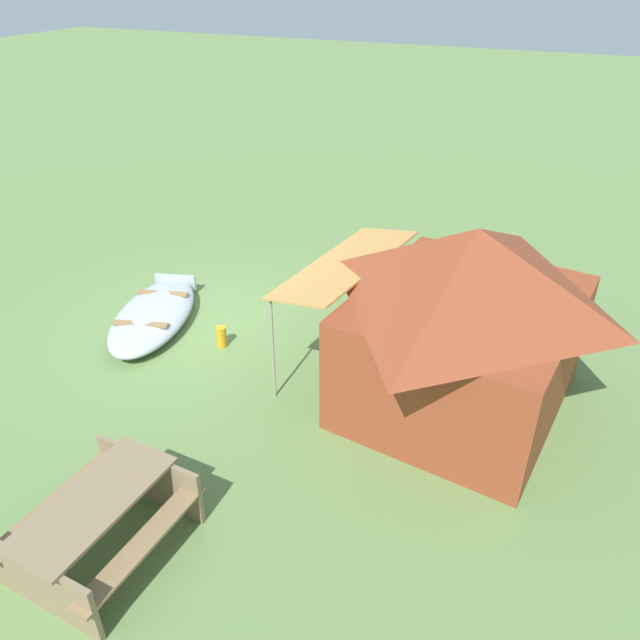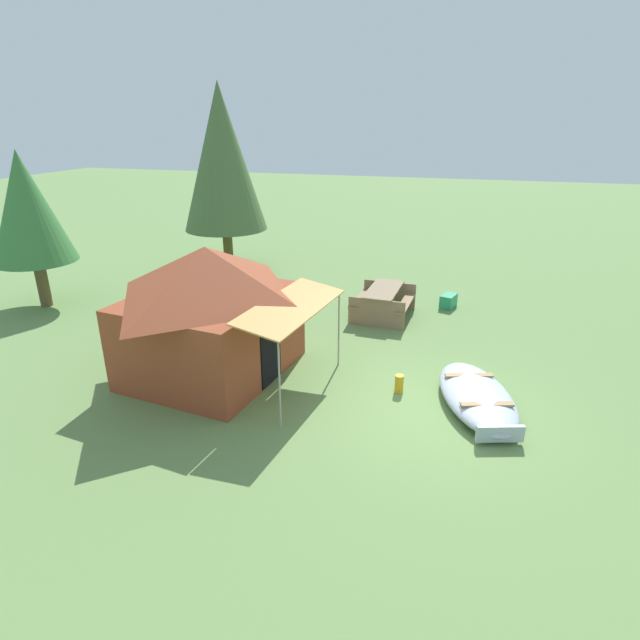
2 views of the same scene
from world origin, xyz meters
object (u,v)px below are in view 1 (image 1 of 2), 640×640
fuel_can (221,337)px  canvas_cabin_tent (466,318)px  beached_rowboat (153,315)px  picnic_table (98,519)px

fuel_can → canvas_cabin_tent: bearing=92.8°
beached_rowboat → canvas_cabin_tent: (-0.09, 5.42, 1.21)m
picnic_table → fuel_can: 4.20m
picnic_table → beached_rowboat: bearing=-149.0°
beached_rowboat → picnic_table: bearing=31.0°
canvas_cabin_tent → picnic_table: size_ratio=2.28×
beached_rowboat → picnic_table: 4.87m
picnic_table → fuel_can: (-4.07, -1.03, -0.31)m
canvas_cabin_tent → picnic_table: (4.26, -2.92, -0.92)m
beached_rowboat → picnic_table: picnic_table is taller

